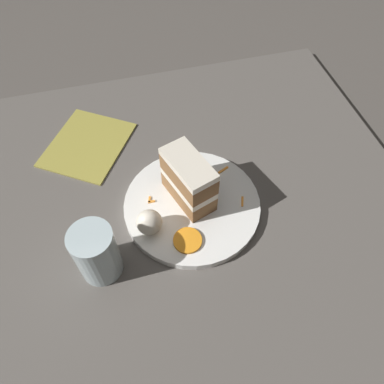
{
  "coord_description": "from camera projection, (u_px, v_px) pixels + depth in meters",
  "views": [
    {
      "loc": [
        -0.08,
        -0.41,
        0.65
      ],
      "look_at": [
        0.03,
        -0.02,
        0.08
      ],
      "focal_mm": 35.0,
      "sensor_mm": 36.0,
      "label": 1
    }
  ],
  "objects": [
    {
      "name": "cream_dollop",
      "position": [
        149.0,
        222.0,
        0.67
      ],
      "size": [
        0.05,
        0.04,
        0.06
      ],
      "primitive_type": "ellipsoid",
      "color": "silver",
      "rests_on": "plate"
    },
    {
      "name": "carrot_shreds_scatter",
      "position": [
        203.0,
        190.0,
        0.75
      ],
      "size": [
        0.18,
        0.1,
        0.0
      ],
      "color": "orange",
      "rests_on": "plate"
    },
    {
      "name": "menu_card",
      "position": [
        88.0,
        145.0,
        0.84
      ],
      "size": [
        0.24,
        0.24,
        0.0
      ],
      "primitive_type": "cube",
      "rotation": [
        0.0,
        0.0,
        5.7
      ],
      "color": "#9E933D",
      "rests_on": "dining_table"
    },
    {
      "name": "dining_table",
      "position": [
        176.0,
        207.0,
        0.76
      ],
      "size": [
        0.97,
        0.84,
        0.02
      ],
      "primitive_type": "cube",
      "color": "#56514C",
      "rests_on": "ground"
    },
    {
      "name": "plate",
      "position": [
        192.0,
        205.0,
        0.74
      ],
      "size": [
        0.27,
        0.27,
        0.02
      ],
      "primitive_type": "cylinder",
      "color": "white",
      "rests_on": "dining_table"
    },
    {
      "name": "orange_garnish",
      "position": [
        189.0,
        240.0,
        0.68
      ],
      "size": [
        0.05,
        0.05,
        0.01
      ],
      "primitive_type": "cylinder",
      "color": "orange",
      "rests_on": "plate"
    },
    {
      "name": "drinking_glass",
      "position": [
        97.0,
        255.0,
        0.63
      ],
      "size": [
        0.07,
        0.07,
        0.11
      ],
      "color": "silver",
      "rests_on": "dining_table"
    },
    {
      "name": "ground_plane",
      "position": [
        176.0,
        210.0,
        0.77
      ],
      "size": [
        6.0,
        6.0,
        0.0
      ],
      "primitive_type": "plane",
      "color": "#4C4742",
      "rests_on": "ground"
    },
    {
      "name": "cake_slice",
      "position": [
        189.0,
        180.0,
        0.7
      ],
      "size": [
        0.09,
        0.13,
        0.11
      ],
      "rotation": [
        0.0,
        0.0,
        0.33
      ],
      "color": "brown",
      "rests_on": "plate"
    }
  ]
}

